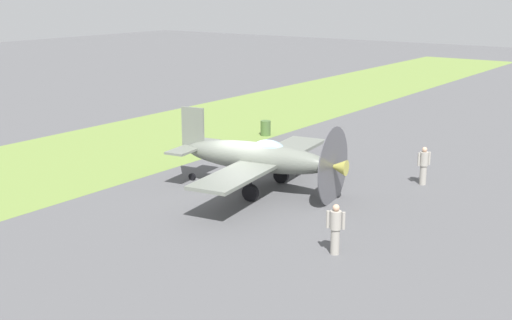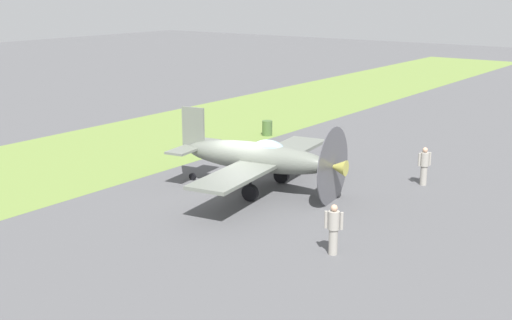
# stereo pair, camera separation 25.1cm
# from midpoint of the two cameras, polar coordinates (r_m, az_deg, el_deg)

# --- Properties ---
(ground_plane) EXTENTS (160.00, 160.00, 0.00)m
(ground_plane) POSITION_cam_midpoint_polar(r_m,az_deg,el_deg) (29.61, -1.44, -2.45)
(ground_plane) COLOR #515154
(grass_verge) EXTENTS (120.00, 11.00, 0.01)m
(grass_verge) POSITION_cam_midpoint_polar(r_m,az_deg,el_deg) (36.58, -14.42, 0.39)
(grass_verge) COLOR olive
(grass_verge) RESTS_ON ground
(airplane_lead) EXTENTS (10.03, 7.98, 3.55)m
(airplane_lead) POSITION_cam_midpoint_polar(r_m,az_deg,el_deg) (28.98, 0.03, 0.23)
(airplane_lead) COLOR slate
(airplane_lead) RESTS_ON ground
(ground_crew_chief) EXTENTS (0.38, 0.60, 1.73)m
(ground_crew_chief) POSITION_cam_midpoint_polar(r_m,az_deg,el_deg) (22.39, 6.42, -5.74)
(ground_crew_chief) COLOR #9E998E
(ground_crew_chief) RESTS_ON ground
(ground_crew_mechanic) EXTENTS (0.52, 0.43, 1.73)m
(ground_crew_mechanic) POSITION_cam_midpoint_polar(r_m,az_deg,el_deg) (30.87, 13.78, -0.40)
(ground_crew_mechanic) COLOR #9E998E
(ground_crew_mechanic) RESTS_ON ground
(fuel_drum) EXTENTS (0.60, 0.60, 0.90)m
(fuel_drum) POSITION_cam_midpoint_polar(r_m,az_deg,el_deg) (40.11, 0.64, 2.72)
(fuel_drum) COLOR #476633
(fuel_drum) RESTS_ON ground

